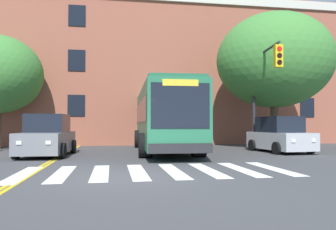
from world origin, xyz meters
TOP-DOWN VIEW (x-y plane):
  - ground_plane at (0.00, 0.00)m, footprint 120.00×120.00m
  - crosswalk at (0.88, 1.06)m, footprint 8.15×3.45m
  - lane_line_yellow_inner at (-2.83, 15.06)m, footprint 0.12×36.00m
  - lane_line_yellow_outer at (-2.67, 15.06)m, footprint 0.12×36.00m
  - city_bus at (2.18, 8.53)m, footprint 3.07×11.57m
  - car_grey_near_lane at (-3.37, 6.65)m, footprint 2.20×4.30m
  - car_silver_far_lane at (7.98, 6.82)m, footprint 2.32×3.87m
  - traffic_light_near_corner at (7.04, 6.69)m, footprint 0.66×3.81m
  - street_tree_curbside_large at (8.94, 9.23)m, footprint 8.32×8.30m
  - building_facade at (-2.88, 17.79)m, footprint 41.04×9.31m

SIDE VIEW (x-z plane):
  - ground_plane at x=0.00m, z-range 0.00..0.00m
  - lane_line_yellow_inner at x=-2.83m, z-range 0.00..0.01m
  - lane_line_yellow_outer at x=-2.67m, z-range 0.00..0.01m
  - crosswalk at x=0.88m, z-range 0.00..0.01m
  - car_silver_far_lane at x=7.98m, z-range -0.08..1.74m
  - car_grey_near_lane at x=-3.37m, z-range -0.10..1.78m
  - city_bus at x=2.18m, z-range 0.14..3.47m
  - traffic_light_near_corner at x=7.04m, z-range 1.00..6.40m
  - street_tree_curbside_large at x=8.94m, z-range 1.20..9.19m
  - building_facade at x=-2.88m, z-range 0.00..10.61m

